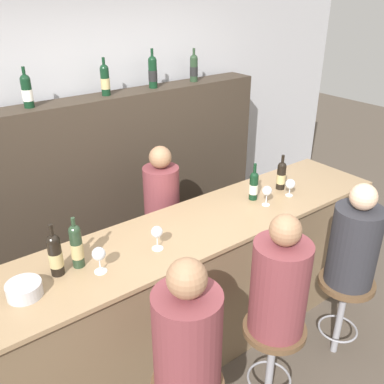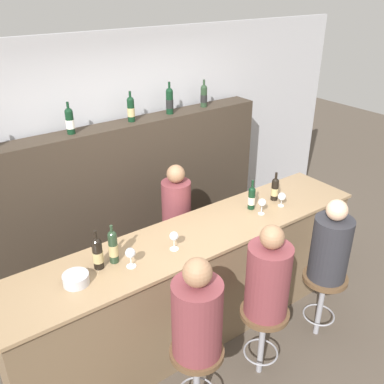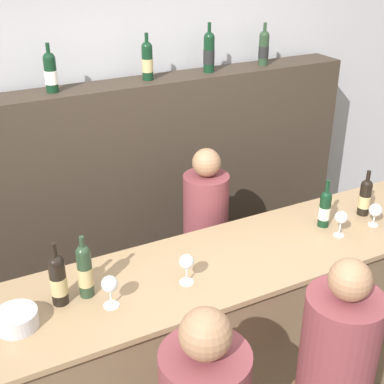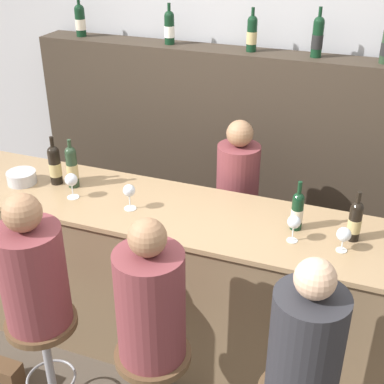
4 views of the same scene
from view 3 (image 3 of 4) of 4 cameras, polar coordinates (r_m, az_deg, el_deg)
name	(u,v)px [view 3 (image 3 of 4)]	position (r m, az deg, el deg)	size (l,w,h in m)	color
wall_back	(127,136)	(3.90, -6.94, 5.91)	(6.40, 0.05, 2.60)	#B2B2B7
bar_counter	(224,338)	(3.19, 3.39, -15.31)	(3.42, 0.68, 1.08)	brown
back_bar_cabinet	(141,201)	(3.88, -5.41, -0.96)	(3.21, 0.28, 1.76)	#382D23
wine_bottle_counter_0	(58,279)	(2.56, -14.11, -9.00)	(0.08, 0.08, 0.33)	black
wine_bottle_counter_1	(85,270)	(2.57, -11.36, -8.19)	(0.07, 0.07, 0.32)	#233823
wine_bottle_counter_2	(325,208)	(3.19, 13.99, -1.68)	(0.07, 0.07, 0.29)	black
wine_bottle_counter_3	(365,197)	(3.39, 17.98, -0.48)	(0.07, 0.07, 0.29)	black
wine_bottle_backbar_1	(51,72)	(3.38, -14.86, 12.27)	(0.08, 0.08, 0.30)	black
wine_bottle_backbar_2	(147,60)	(3.57, -4.79, 13.81)	(0.07, 0.07, 0.30)	black
wine_bottle_backbar_3	(209,52)	(3.76, 1.82, 14.73)	(0.08, 0.08, 0.33)	black
wine_bottle_backbar_4	(264,48)	(3.99, 7.66, 15.02)	(0.07, 0.07, 0.30)	#233823
wine_glass_0	(110,285)	(2.50, -8.77, -9.77)	(0.08, 0.08, 0.16)	silver
wine_glass_1	(187,263)	(2.62, -0.58, -7.55)	(0.07, 0.07, 0.16)	silver
wine_glass_2	(341,218)	(3.12, 15.63, -2.69)	(0.07, 0.07, 0.16)	silver
wine_glass_3	(375,211)	(3.29, 18.98, -1.88)	(0.08, 0.08, 0.14)	silver
metal_bowl	(17,319)	(2.53, -18.19, -12.77)	(0.19, 0.19, 0.08)	#B7B7BC
guest_seated_middle	(339,347)	(2.52, 15.42, -15.67)	(0.34, 0.34, 0.78)	brown
bartender	(205,259)	(3.58, 1.42, -7.12)	(0.29, 0.29, 1.46)	brown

